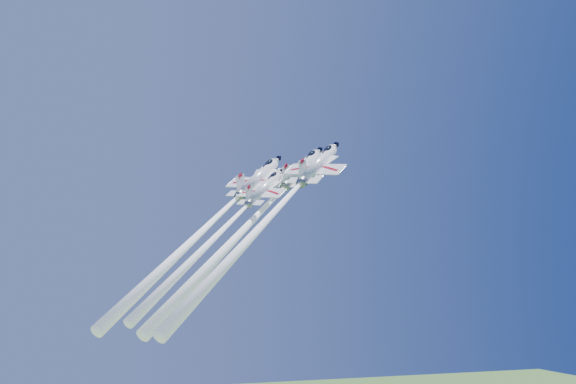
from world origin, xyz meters
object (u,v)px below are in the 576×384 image
object	(u,v)px
jet_lead	(257,216)
jet_right	(274,212)
jet_slot	(224,228)
jet_left	(212,221)

from	to	relation	value
jet_lead	jet_right	world-z (taller)	jet_lead
jet_lead	jet_right	distance (m)	9.82
jet_right	jet_slot	world-z (taller)	jet_right
jet_lead	jet_left	world-z (taller)	jet_lead
jet_right	jet_lead	bearing A→B (deg)	136.39
jet_lead	jet_right	xyz separation A→B (m)	(0.07, -9.81, -0.41)
jet_lead	jet_slot	bearing A→B (deg)	-99.39
jet_left	jet_lead	bearing A→B (deg)	41.03
jet_right	jet_slot	xyz separation A→B (m)	(-6.90, 5.09, -2.33)
jet_slot	jet_right	bearing A→B (deg)	9.60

